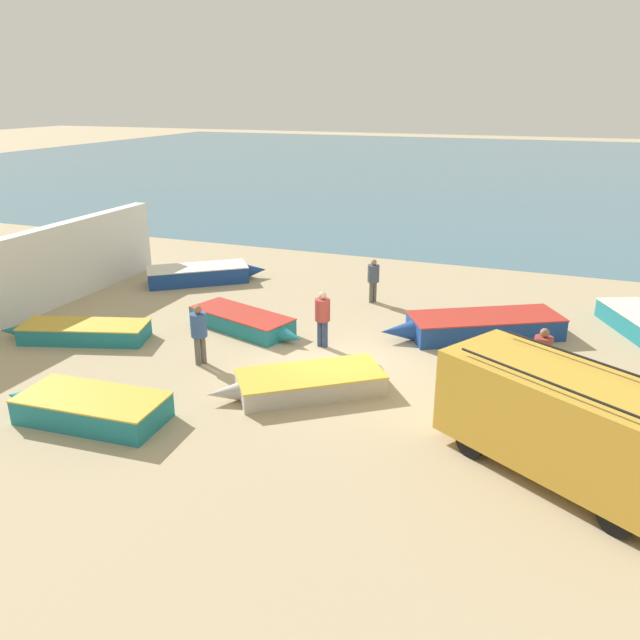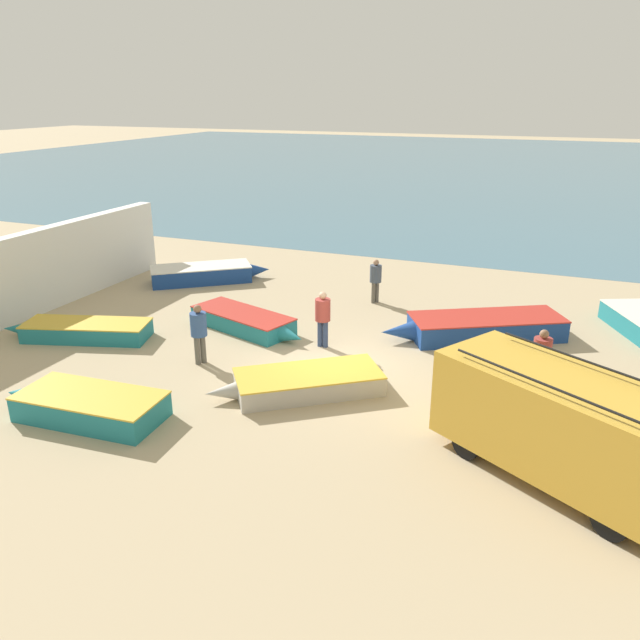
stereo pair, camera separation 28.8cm
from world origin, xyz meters
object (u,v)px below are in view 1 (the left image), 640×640
parked_van (570,423)px  fisherman_0 (542,354)px  fisherman_2 (323,314)px  fisherman_1 (373,277)px  fishing_rowboat_5 (479,326)px  fisherman_3 (199,330)px  fishing_rowboat_0 (245,322)px  fishing_rowboat_6 (202,274)px  fishing_rowboat_3 (306,382)px  fishing_rowboat_1 (88,407)px  fishing_rowboat_2 (80,332)px

parked_van → fisherman_0: size_ratio=3.14×
fisherman_2 → fisherman_1: bearing=-179.7°
fishing_rowboat_5 → fisherman_3: size_ratio=3.18×
fishing_rowboat_0 → fishing_rowboat_6: fishing_rowboat_6 is taller
fishing_rowboat_5 → fishing_rowboat_6: (-11.10, 2.10, -0.02)m
fishing_rowboat_0 → fisherman_0: 9.07m
parked_van → fisherman_2: 8.17m
parked_van → fishing_rowboat_3: 6.40m
fishing_rowboat_5 → fisherman_1: size_ratio=3.42×
fishing_rowboat_0 → fisherman_2: size_ratio=2.54×
fishing_rowboat_1 → fishing_rowboat_2: size_ratio=0.90×
fishing_rowboat_5 → fishing_rowboat_6: 11.30m
fisherman_3 → parked_van: bearing=-158.4°
fishing_rowboat_0 → fisherman_1: bearing=71.5°
fisherman_1 → fisherman_2: bearing=-59.5°
fishing_rowboat_5 → fisherman_2: size_ratio=3.19×
fishing_rowboat_5 → fishing_rowboat_6: size_ratio=1.25×
parked_van → fishing_rowboat_0: size_ratio=1.24×
fishing_rowboat_2 → fisherman_3: size_ratio=2.70×
fishing_rowboat_6 → fisherman_3: 8.14m
fisherman_0 → fisherman_2: fisherman_2 is taller
fishing_rowboat_3 → fishing_rowboat_6: (-7.52, 7.53, 0.06)m
fishing_rowboat_5 → fishing_rowboat_3: bearing=27.5°
fishing_rowboat_1 → fisherman_2: (3.52, 6.05, 0.72)m
fishing_rowboat_2 → parked_van: bearing=153.1°
fishing_rowboat_6 → fisherman_1: fisherman_1 is taller
fishing_rowboat_1 → fishing_rowboat_3: bearing=-147.0°
fishing_rowboat_0 → fisherman_1: size_ratio=2.72×
fisherman_1 → fisherman_2: (-0.23, -4.54, 0.07)m
fishing_rowboat_1 → fisherman_3: size_ratio=2.42×
fishing_rowboat_2 → fishing_rowboat_5: size_ratio=0.85×
parked_van → fishing_rowboat_1: (-10.31, -1.50, -0.87)m
fishing_rowboat_3 → fisherman_3: size_ratio=2.43×
fisherman_0 → fisherman_3: fisherman_3 is taller
fishing_rowboat_0 → fisherman_1: (3.04, 4.13, 0.68)m
fisherman_3 → fishing_rowboat_3: bearing=-155.0°
fishing_rowboat_5 → parked_van: bearing=80.8°
parked_van → fishing_rowboat_0: bearing=-176.4°
fishing_rowboat_1 → fisherman_3: fisherman_3 is taller
fishing_rowboat_1 → fisherman_1: (3.75, 10.59, 0.65)m
fishing_rowboat_1 → fishing_rowboat_3: (4.18, 3.09, -0.05)m
fishing_rowboat_0 → fishing_rowboat_2: 5.00m
fishing_rowboat_5 → fishing_rowboat_2: bearing=-7.0°
fishing_rowboat_0 → fisherman_2: (2.81, -0.42, 0.75)m
fishing_rowboat_1 → fishing_rowboat_5: fishing_rowboat_5 is taller
fishing_rowboat_6 → fisherman_3: size_ratio=2.54×
fishing_rowboat_2 → fisherman_2: 7.46m
parked_van → fishing_rowboat_6: 16.45m
fishing_rowboat_5 → fisherman_1: 4.55m
parked_van → fishing_rowboat_3: (-6.13, 1.59, -0.92)m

